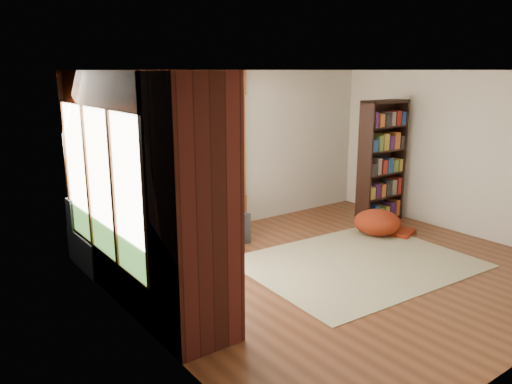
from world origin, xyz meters
TOP-DOWN VIEW (x-y plane):
  - floor at (0.00, 0.00)m, footprint 5.50×5.50m
  - ceiling at (0.00, 0.00)m, footprint 5.50×5.50m
  - wall_back at (0.00, 2.50)m, footprint 5.50×0.04m
  - wall_left at (-2.75, 0.00)m, footprint 0.04×5.00m
  - wall_right at (2.75, 0.00)m, footprint 0.04×5.00m
  - windows_back at (-1.20, 2.47)m, footprint 2.82×0.10m
  - windows_left at (-2.72, 1.20)m, footprint 0.10×2.62m
  - roller_blind at (-2.69, 2.03)m, footprint 0.03×0.72m
  - brick_chimney at (-2.40, -0.35)m, footprint 0.70×0.70m
  - sectional_sofa at (-1.95, 1.70)m, footprint 2.20×2.20m
  - area_rug at (0.38, 0.03)m, footprint 3.15×2.47m
  - bookshelf at (2.14, 1.15)m, footprint 0.91×0.30m
  - pouf at (1.57, 0.71)m, footprint 0.90×0.90m
  - dog_tan at (-1.81, 1.86)m, footprint 0.99×0.72m
  - dog_brindle at (-2.04, 1.31)m, footprint 0.53×0.87m
  - throw_pillows at (-1.92, 1.85)m, footprint 1.98×1.68m

SIDE VIEW (x-z plane):
  - floor at x=0.00m, z-range 0.00..0.00m
  - area_rug at x=0.38m, z-range 0.00..0.01m
  - pouf at x=1.57m, z-range 0.01..0.41m
  - sectional_sofa at x=-1.95m, z-range -0.10..0.70m
  - throw_pillows at x=-1.92m, z-range 0.54..0.99m
  - dog_brindle at x=-2.04m, z-range 0.54..1.01m
  - dog_tan at x=-1.81m, z-range 0.54..1.04m
  - bookshelf at x=2.14m, z-range 0.00..2.12m
  - wall_back at x=0.00m, z-range 0.00..2.60m
  - wall_left at x=-2.75m, z-range 0.00..2.60m
  - wall_right at x=2.75m, z-range 0.00..2.60m
  - brick_chimney at x=-2.40m, z-range 0.00..2.60m
  - windows_back at x=-1.20m, z-range 0.40..2.30m
  - windows_left at x=-2.72m, z-range 0.40..2.30m
  - roller_blind at x=-2.69m, z-range 1.30..2.20m
  - ceiling at x=0.00m, z-range 2.60..2.60m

